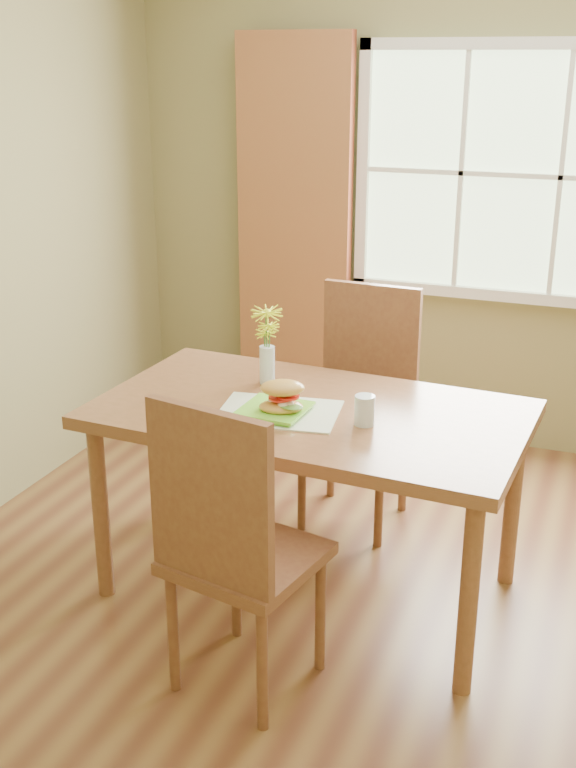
# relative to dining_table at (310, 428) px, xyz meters

# --- Properties ---
(room) EXTENTS (4.24, 3.84, 2.74)m
(room) POSITION_rel_dining_table_xyz_m (0.45, -0.12, 0.63)
(room) COLOR brown
(room) RESTS_ON ground
(window) EXTENTS (1.62, 0.06, 1.32)m
(window) POSITION_rel_dining_table_xyz_m (0.45, 1.75, 0.78)
(window) COLOR #B6D4A0
(window) RESTS_ON room
(curtain_left) EXTENTS (0.65, 0.08, 2.20)m
(curtain_left) POSITION_rel_dining_table_xyz_m (-0.70, 1.66, 0.38)
(curtain_left) COLOR maroon
(curtain_left) RESTS_ON room
(dining_table) EXTENTS (1.69, 1.01, 0.80)m
(dining_table) POSITION_rel_dining_table_xyz_m (0.00, 0.00, 0.00)
(dining_table) COLOR brown
(dining_table) RESTS_ON room
(chair_near) EXTENTS (0.53, 0.53, 1.09)m
(chair_near) POSITION_rel_dining_table_xyz_m (-0.02, -0.71, -0.12)
(chair_near) COLOR brown
(chair_near) RESTS_ON room
(chair_far) EXTENTS (0.48, 0.48, 1.10)m
(chair_far) POSITION_rel_dining_table_xyz_m (0.00, 0.72, -0.11)
(chair_far) COLOR brown
(chair_far) RESTS_ON room
(placemat) EXTENTS (0.49, 0.39, 0.01)m
(placemat) POSITION_rel_dining_table_xyz_m (-0.09, -0.09, 0.09)
(placemat) COLOR beige
(placemat) RESTS_ON dining_table
(plate) EXTENTS (0.25, 0.25, 0.01)m
(plate) POSITION_rel_dining_table_xyz_m (-0.10, -0.11, 0.09)
(plate) COLOR #79DE37
(plate) RESTS_ON placemat
(croissant_sandwich) EXTENTS (0.20, 0.17, 0.13)m
(croissant_sandwich) POSITION_rel_dining_table_xyz_m (-0.07, -0.12, 0.16)
(croissant_sandwich) COLOR gold
(croissant_sandwich) RESTS_ON plate
(water_glass) EXTENTS (0.08, 0.08, 0.11)m
(water_glass) POSITION_rel_dining_table_xyz_m (0.24, -0.08, 0.14)
(water_glass) COLOR silver
(water_glass) RESTS_ON dining_table
(flower_vase) EXTENTS (0.13, 0.13, 0.33)m
(flower_vase) POSITION_rel_dining_table_xyz_m (-0.26, 0.20, 0.28)
(flower_vase) COLOR silver
(flower_vase) RESTS_ON dining_table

